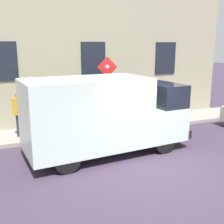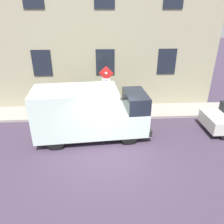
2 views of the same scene
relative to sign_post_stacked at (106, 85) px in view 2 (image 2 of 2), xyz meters
name	(u,v)px [view 2 (image 2 of 2)]	position (x,y,z in m)	size (l,w,h in m)	color
ground_plane	(109,155)	(-3.45, 0.00, -2.02)	(80.00, 80.00, 0.00)	#3A2E40
sidewalk_slab	(106,112)	(0.71, 0.00, -1.95)	(1.84, 15.35, 0.14)	gray
building_facade	(105,33)	(1.98, 0.00, 2.47)	(0.75, 13.35, 8.97)	gray
sign_post_stacked	(106,85)	(0.00, 0.00, 0.00)	(0.20, 0.55, 2.79)	#474C47
delivery_van	(89,112)	(-1.92, 0.88, -0.69)	(2.39, 5.46, 2.50)	silver
bicycle_orange	(130,102)	(1.08, -1.49, -1.51)	(0.46, 1.71, 0.89)	black
bicycle_blue	(114,103)	(1.08, -0.47, -1.51)	(0.46, 1.71, 0.89)	black
bicycle_black	(97,103)	(1.08, 0.54, -1.51)	(0.46, 1.71, 0.89)	black
bicycle_purple	(81,103)	(1.08, 1.56, -1.51)	(0.46, 1.72, 0.89)	black
pedestrian	(49,99)	(0.48, 3.29, -0.95)	(0.47, 0.46, 1.72)	#262B47
litter_bin	(106,108)	(0.14, 0.02, -1.43)	(0.44, 0.44, 0.90)	#2D5133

